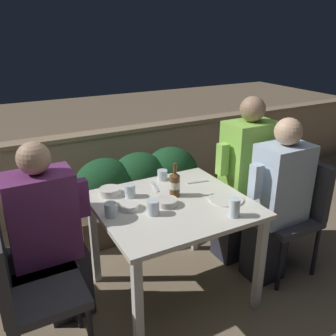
{
  "coord_description": "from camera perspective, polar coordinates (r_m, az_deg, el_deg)",
  "views": [
    {
      "loc": [
        -1.01,
        -1.81,
        1.8
      ],
      "look_at": [
        0.0,
        0.07,
        0.95
      ],
      "focal_mm": 38.0,
      "sensor_mm": 36.0,
      "label": 1
    }
  ],
  "objects": [
    {
      "name": "chair_right_far",
      "position": [
        3.05,
        14.63,
        -3.41
      ],
      "size": [
        0.43,
        0.43,
        0.89
      ],
      "color": "#333338",
      "rests_on": "ground_plane"
    },
    {
      "name": "person_purple_stripe",
      "position": [
        2.34,
        -18.25,
        -10.14
      ],
      "size": [
        0.48,
        0.26,
        1.21
      ],
      "color": "#282833",
      "rests_on": "ground_plane"
    },
    {
      "name": "chair_left_far",
      "position": [
        2.36,
        -22.9,
        -12.4
      ],
      "size": [
        0.43,
        0.43,
        0.89
      ],
      "color": "#333338",
      "rests_on": "ground_plane"
    },
    {
      "name": "glass_cup_2",
      "position": [
        2.19,
        10.6,
        -6.26
      ],
      "size": [
        0.07,
        0.07,
        0.12
      ],
      "color": "silver",
      "rests_on": "dining_table"
    },
    {
      "name": "parapet_wall",
      "position": [
        3.78,
        -10.76,
        -0.22
      ],
      "size": [
        9.0,
        0.18,
        0.83
      ],
      "color": "tan",
      "rests_on": "ground_plane"
    },
    {
      "name": "planter_hedge",
      "position": [
        3.28,
        -4.62,
        -3.29
      ],
      "size": [
        1.19,
        0.47,
        0.76
      ],
      "color": "brown",
      "rests_on": "ground_plane"
    },
    {
      "name": "bowl_1",
      "position": [
        2.46,
        -9.29,
        -3.65
      ],
      "size": [
        0.15,
        0.15,
        0.05
      ],
      "color": "silver",
      "rests_on": "dining_table"
    },
    {
      "name": "person_green_blouse",
      "position": [
        2.87,
        11.98,
        -1.9
      ],
      "size": [
        0.48,
        0.26,
        1.34
      ],
      "color": "#282833",
      "rests_on": "ground_plane"
    },
    {
      "name": "glass_cup_0",
      "position": [
        2.18,
        -9.19,
        -6.65
      ],
      "size": [
        0.07,
        0.07,
        0.09
      ],
      "color": "silver",
      "rests_on": "dining_table"
    },
    {
      "name": "plate_0",
      "position": [
        2.4,
        9.3,
        -4.92
      ],
      "size": [
        0.23,
        0.23,
        0.01
      ],
      "color": "silver",
      "rests_on": "dining_table"
    },
    {
      "name": "bowl_2",
      "position": [
        2.26,
        -6.28,
        -6.05
      ],
      "size": [
        0.13,
        0.13,
        0.04
      ],
      "color": "silver",
      "rests_on": "dining_table"
    },
    {
      "name": "glass_cup_3",
      "position": [
        2.66,
        -0.91,
        -1.12
      ],
      "size": [
        0.08,
        0.08,
        0.08
      ],
      "color": "silver",
      "rests_on": "dining_table"
    },
    {
      "name": "glass_cup_4",
      "position": [
        2.18,
        -2.41,
        -6.32
      ],
      "size": [
        0.08,
        0.08,
        0.09
      ],
      "color": "silver",
      "rests_on": "dining_table"
    },
    {
      "name": "fork_0",
      "position": [
        2.63,
        4.8,
        -2.24
      ],
      "size": [
        0.17,
        0.05,
        0.01
      ],
      "color": "silver",
      "rests_on": "dining_table"
    },
    {
      "name": "beer_bottle",
      "position": [
        2.39,
        1.09,
        -2.51
      ],
      "size": [
        0.07,
        0.07,
        0.24
      ],
      "color": "brown",
      "rests_on": "dining_table"
    },
    {
      "name": "dining_table",
      "position": [
        2.38,
        0.77,
        -7.56
      ],
      "size": [
        0.97,
        0.89,
        0.73
      ],
      "color": "silver",
      "rests_on": "ground_plane"
    },
    {
      "name": "chair_right_near",
      "position": [
        2.87,
        19.61,
        -5.6
      ],
      "size": [
        0.43,
        0.43,
        0.89
      ],
      "color": "#333338",
      "rests_on": "ground_plane"
    },
    {
      "name": "bowl_0",
      "position": [
        2.29,
        -0.11,
        -5.44
      ],
      "size": [
        0.14,
        0.14,
        0.04
      ],
      "color": "beige",
      "rests_on": "dining_table"
    },
    {
      "name": "fork_1",
      "position": [
        2.55,
        -2.05,
        -3.04
      ],
      "size": [
        0.05,
        0.17,
        0.01
      ],
      "color": "silver",
      "rests_on": "dining_table"
    },
    {
      "name": "chair_left_near",
      "position": [
        2.1,
        -22.14,
        -16.87
      ],
      "size": [
        0.43,
        0.43,
        0.89
      ],
      "color": "#333338",
      "rests_on": "ground_plane"
    },
    {
      "name": "glass_cup_1",
      "position": [
        2.41,
        -6.13,
        -3.65
      ],
      "size": [
        0.07,
        0.07,
        0.09
      ],
      "color": "silver",
      "rests_on": "dining_table"
    },
    {
      "name": "person_blue_shirt",
      "position": [
        2.7,
        16.94,
        -5.09
      ],
      "size": [
        0.47,
        0.26,
        1.24
      ],
      "color": "#282833",
      "rests_on": "ground_plane"
    },
    {
      "name": "ground_plane",
      "position": [
        2.75,
        0.7,
        -19.29
      ],
      "size": [
        16.0,
        16.0,
        0.0
      ],
      "primitive_type": "plane",
      "color": "#847056"
    }
  ]
}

